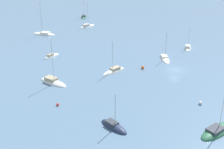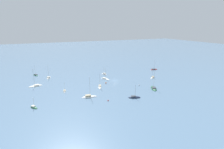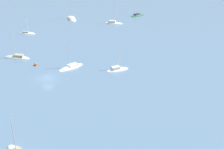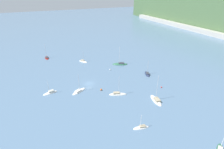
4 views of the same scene
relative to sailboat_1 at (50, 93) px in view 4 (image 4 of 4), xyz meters
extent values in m
plane|color=slate|center=(-0.95, 17.45, -0.12)|extent=(600.00, 600.00, 0.00)
ellipsoid|color=white|center=(0.01, -0.06, -0.12)|extent=(3.16, 6.26, 1.27)
cube|color=beige|center=(-0.08, 0.41, 0.62)|extent=(1.81, 2.39, 0.78)
cylinder|color=silver|center=(0.07, -0.35, 3.31)|extent=(0.14, 0.14, 6.17)
ellipsoid|color=white|center=(12.94, 25.61, -0.12)|extent=(4.46, 7.58, 1.56)
cube|color=tan|center=(12.73, 25.06, 0.66)|extent=(2.23, 2.97, 0.70)
cylinder|color=silver|center=(13.08, 25.96, 4.42)|extent=(0.14, 0.14, 8.23)
ellipsoid|color=white|center=(33.45, 23.77, -0.12)|extent=(2.54, 5.54, 1.27)
cube|color=tan|center=(33.53, 24.19, 0.50)|extent=(1.42, 2.10, 0.55)
cylinder|color=silver|center=(33.40, 23.50, 2.69)|extent=(0.14, 0.14, 4.92)
ellipsoid|color=#232D4C|center=(2.24, 47.82, -0.12)|extent=(6.74, 4.24, 1.82)
cube|color=#333842|center=(2.72, 47.64, 0.67)|extent=(2.68, 2.20, 0.59)
cylinder|color=#B2B2B7|center=(1.94, 47.93, 3.68)|extent=(0.14, 0.14, 6.60)
ellipsoid|color=white|center=(3.76, 11.43, -0.12)|extent=(5.57, 7.44, 1.18)
cube|color=silver|center=(4.05, 10.93, 0.46)|extent=(2.69, 3.06, 0.51)
cylinder|color=silver|center=(3.58, 11.75, 4.04)|extent=(0.14, 0.14, 7.68)
ellipsoid|color=#2D6647|center=(-15.08, 40.86, -0.12)|extent=(6.50, 9.15, 1.82)
cube|color=#333842|center=(-14.78, 41.49, 0.67)|extent=(3.27, 3.74, 0.58)
cylinder|color=silver|center=(-15.27, 40.47, 5.45)|extent=(0.14, 0.14, 10.14)
ellipsoid|color=silver|center=(23.13, 37.47, -0.12)|extent=(8.29, 3.85, 1.41)
cube|color=tan|center=(23.76, 37.36, 0.71)|extent=(3.13, 2.25, 0.89)
cylinder|color=silver|center=(22.73, 37.53, 5.56)|extent=(0.14, 0.14, 10.59)
ellipsoid|color=white|center=(-27.97, 22.52, -0.12)|extent=(6.17, 4.92, 1.31)
cube|color=tan|center=(-28.38, 22.26, 0.57)|extent=(2.59, 2.34, 0.66)
cylinder|color=#B2B2B7|center=(-27.71, 22.68, 3.52)|extent=(0.14, 0.14, 6.56)
ellipsoid|color=maroon|center=(-43.73, 3.24, -0.12)|extent=(6.99, 2.29, 1.16)
cube|color=#333842|center=(-43.17, 3.23, 0.47)|extent=(2.52, 1.58, 0.54)
cylinder|color=silver|center=(-44.08, 3.24, 4.59)|extent=(0.14, 0.14, 8.79)
cube|color=beige|center=(49.76, 38.71, 0.54)|extent=(1.87, 2.06, 0.61)
cylinder|color=silver|center=(49.44, 39.24, 2.57)|extent=(0.14, 0.14, 4.67)
sphere|color=white|center=(-10.38, 32.41, 0.23)|extent=(0.71, 0.71, 0.71)
sphere|color=orange|center=(6.93, 20.42, 0.27)|extent=(0.79, 0.79, 0.79)
sphere|color=red|center=(16.06, 45.80, 0.16)|extent=(0.57, 0.57, 0.57)
camera|label=1|loc=(-18.26, 91.00, 32.92)|focal=50.00mm
camera|label=2|loc=(46.60, 118.94, 35.73)|focal=28.00mm
camera|label=3|loc=(-69.94, 15.04, 34.13)|focal=50.00mm
camera|label=4|loc=(67.93, -2.24, 40.24)|focal=28.00mm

